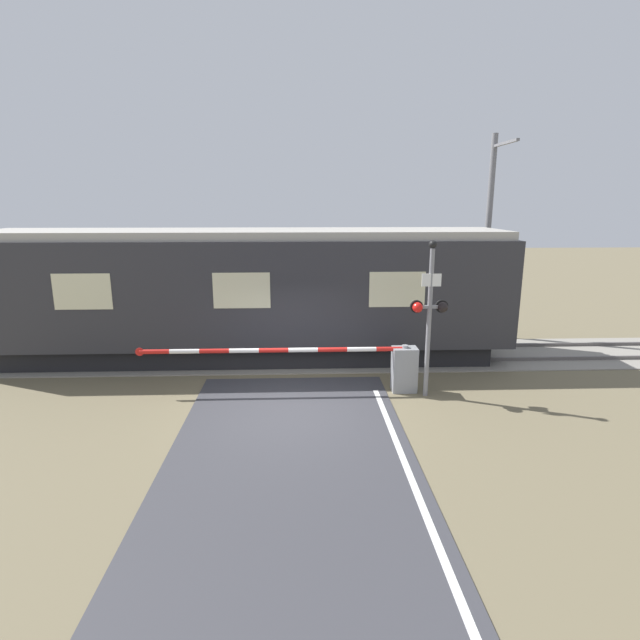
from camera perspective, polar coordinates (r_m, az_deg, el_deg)
name	(u,v)px	position (r m, az deg, el deg)	size (l,w,h in m)	color
ground_plane	(293,409)	(11.51, -3.15, -10.11)	(80.00, 80.00, 0.00)	#6B6047
track_bed	(294,356)	(15.18, -2.95, -4.13)	(36.00, 3.20, 0.13)	gray
train	(248,294)	(14.80, -8.26, 2.97)	(15.02, 2.93, 3.81)	black
crossing_barrier	(377,365)	(12.37, 6.56, -5.16)	(6.80, 0.44, 1.19)	gray
signal_post	(430,310)	(11.90, 12.42, 1.07)	(0.89, 0.26, 3.73)	gray
catenary_pole	(488,235)	(17.83, 18.65, 9.24)	(0.20, 1.90, 6.73)	slate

